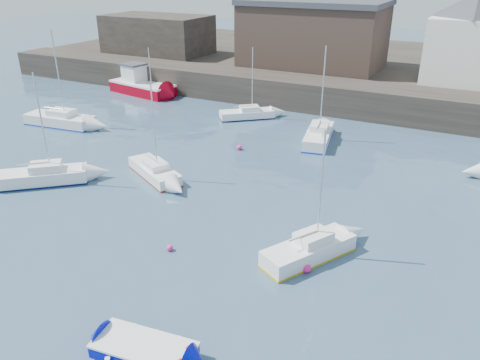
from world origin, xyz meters
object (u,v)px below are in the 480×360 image
at_px(sailboat_f, 319,135).
at_px(buoy_mid, 306,272).
at_px(sailboat_b, 155,171).
at_px(blue_dinghy, 144,351).
at_px(sailboat_h, 247,114).
at_px(buoy_near, 170,250).
at_px(fishing_boat, 141,84).
at_px(sailboat_e, 60,120).
at_px(buoy_far, 239,150).
at_px(sailboat_c, 309,250).
at_px(sailboat_a, 43,176).

height_order(sailboat_f, buoy_mid, sailboat_f).
relative_size(sailboat_b, buoy_mid, 15.56).
distance_m(blue_dinghy, sailboat_h, 31.84).
xyz_separation_m(sailboat_b, buoy_near, (6.53, -7.54, -0.46)).
relative_size(fishing_boat, sailboat_e, 0.99).
xyz_separation_m(fishing_boat, buoy_near, (22.50, -26.50, -1.07)).
height_order(sailboat_f, buoy_far, sailboat_f).
relative_size(blue_dinghy, fishing_boat, 0.48).
relative_size(sailboat_e, sailboat_h, 1.28).
bearing_deg(sailboat_e, buoy_near, -31.14).
distance_m(sailboat_c, buoy_far, 16.28).
bearing_deg(blue_dinghy, buoy_near, 117.54).
relative_size(fishing_boat, sailboat_h, 1.26).
xyz_separation_m(fishing_boat, sailboat_h, (15.69, -3.17, -0.62)).
distance_m(fishing_boat, buoy_near, 34.77).
bearing_deg(buoy_far, sailboat_c, -49.98).
distance_m(sailboat_e, buoy_far, 18.33).
xyz_separation_m(sailboat_b, sailboat_c, (13.47, -4.81, 0.07)).
distance_m(sailboat_b, buoy_mid, 15.04).
bearing_deg(blue_dinghy, buoy_far, 107.80).
height_order(sailboat_b, sailboat_e, sailboat_e).
bearing_deg(sailboat_c, blue_dinghy, -109.70).
xyz_separation_m(sailboat_a, buoy_far, (9.32, 12.12, -0.55)).
relative_size(sailboat_a, buoy_near, 21.80).
bearing_deg(sailboat_b, sailboat_f, 56.58).
height_order(sailboat_c, sailboat_f, sailboat_f).
xyz_separation_m(sailboat_f, buoy_mid, (5.53, -18.52, -0.57)).
height_order(sailboat_b, sailboat_h, sailboat_b).
relative_size(blue_dinghy, sailboat_b, 0.60).
relative_size(sailboat_a, sailboat_f, 0.96).
bearing_deg(buoy_near, sailboat_h, 106.28).
xyz_separation_m(sailboat_b, buoy_mid, (13.78, -6.01, -0.46)).
bearing_deg(buoy_far, blue_dinghy, -72.20).
bearing_deg(sailboat_e, sailboat_h, 34.37).
distance_m(fishing_boat, sailboat_f, 25.07).
relative_size(sailboat_e, buoy_mid, 19.59).
bearing_deg(sailboat_c, sailboat_h, 123.74).
height_order(sailboat_b, sailboat_f, sailboat_f).
xyz_separation_m(blue_dinghy, sailboat_b, (-10.07, 14.33, 0.03)).
bearing_deg(sailboat_c, fishing_boat, 141.09).
bearing_deg(sailboat_a, sailboat_h, 73.44).
bearing_deg(sailboat_b, sailboat_h, 91.04).
xyz_separation_m(fishing_boat, sailboat_a, (9.66, -23.43, -0.52)).
relative_size(blue_dinghy, sailboat_c, 0.60).
bearing_deg(sailboat_h, buoy_mid, -57.16).
height_order(fishing_boat, buoy_mid, fishing_boat).
height_order(blue_dinghy, sailboat_h, sailboat_h).
distance_m(sailboat_b, buoy_far, 8.23).
height_order(sailboat_e, buoy_mid, sailboat_e).
bearing_deg(sailboat_e, buoy_far, 6.45).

